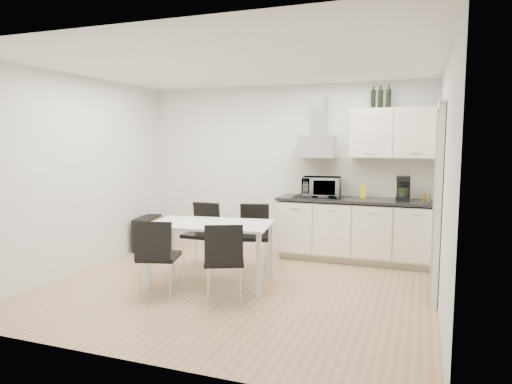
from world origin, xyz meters
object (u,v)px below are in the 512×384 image
chair_far_left (200,235)px  dining_table (211,229)px  chair_near_right (224,262)px  guitar_amp (147,233)px  kitchenette (358,204)px  chair_far_right (254,238)px  chair_near_left (159,257)px  floor_speaker (229,239)px

chair_far_left → dining_table: bearing=128.4°
chair_near_right → guitar_amp: 2.81m
kitchenette → chair_far_right: kitchenette is taller
chair_far_left → chair_near_left: 1.24m
chair_far_right → floor_speaker: size_ratio=3.42×
chair_near_left → guitar_amp: (-1.39, 1.87, -0.18)m
kitchenette → chair_near_right: kitchenette is taller
chair_far_right → chair_near_left: 1.50m
kitchenette → chair_far_right: size_ratio=2.86×
chair_near_left → floor_speaker: bearing=79.8°
chair_far_right → guitar_amp: size_ratio=1.31×
dining_table → chair_near_right: chair_near_right is taller
chair_far_right → floor_speaker: bearing=-68.0°
chair_near_right → dining_table: bearing=103.9°
chair_near_left → chair_far_left: bearing=79.7°
guitar_amp → kitchenette: bearing=-4.4°
dining_table → chair_near_left: bearing=-126.6°
kitchenette → floor_speaker: bearing=175.5°
chair_near_left → floor_speaker: chair_near_left is taller
kitchenette → dining_table: (-1.54, -1.68, -0.16)m
chair_far_left → chair_near_left: size_ratio=1.00×
dining_table → chair_far_right: (0.28, 0.73, -0.23)m
kitchenette → chair_near_left: (-1.89, -2.30, -0.39)m
chair_far_right → guitar_amp: chair_far_right is taller
dining_table → floor_speaker: 2.01m
dining_table → guitar_amp: dining_table is taller
chair_far_left → guitar_amp: 1.44m
kitchenette → guitar_amp: kitchenette is taller
dining_table → chair_near_left: chair_near_left is taller
dining_table → chair_near_left: size_ratio=1.75×
chair_far_right → guitar_amp: (-2.02, 0.51, -0.18)m
dining_table → chair_near_left: 0.75m
dining_table → guitar_amp: 2.18m
dining_table → chair_far_right: 0.82m
kitchenette → guitar_amp: size_ratio=3.75×
chair_near_right → floor_speaker: chair_near_right is taller
chair_far_left → chair_near_right: size_ratio=1.00×
kitchenette → floor_speaker: (-2.12, 0.17, -0.70)m
kitchenette → chair_near_left: size_ratio=2.86×
kitchenette → chair_near_right: (-1.13, -2.23, -0.39)m
dining_table → floor_speaker: dining_table is taller
dining_table → chair_far_left: 0.80m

